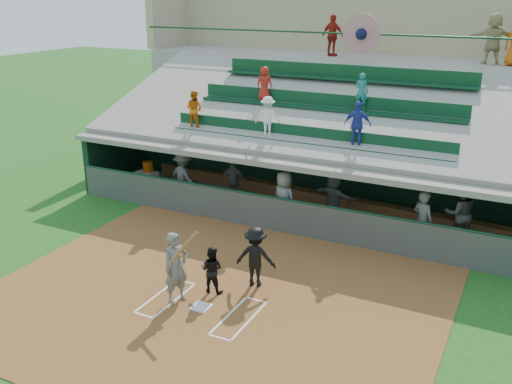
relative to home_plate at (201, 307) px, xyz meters
The scene contains 21 objects.
ground 0.04m from the home_plate, ahead, with size 100.00×100.00×0.00m, color #195016.
dirt_slab 0.50m from the home_plate, 90.00° to the left, with size 11.00×9.00×0.02m, color brown.
home_plate is the anchor object (origin of this frame).
batters_box_chalk 0.01m from the home_plate, ahead, with size 2.65×1.85×0.01m.
dugout_floor 6.75m from the home_plate, 90.00° to the left, with size 16.00×3.50×0.04m, color gray.
concourse_slab 13.69m from the home_plate, 90.00° to the left, with size 20.00×3.00×4.60m, color gray.
grandstand 10.75m from the home_plate, 90.05° to the left, with size 20.40×10.40×7.80m.
batter_at_plate 1.12m from the home_plate, behind, with size 0.95×0.81×1.95m.
catcher 1.00m from the home_plate, 101.66° to the left, with size 0.59×0.46×1.21m, color black.
home_umpire 1.89m from the home_plate, 67.20° to the left, with size 1.03×0.59×1.60m, color black.
dugout_bench 7.89m from the home_plate, 91.25° to the left, with size 13.76×0.41×0.41m, color #976237.
white_table 9.05m from the home_plate, 134.88° to the left, with size 0.78×0.58×0.68m, color silver.
water_cooler 9.08m from the home_plate, 134.40° to the left, with size 0.38×0.38×0.38m, color #C7550B.
dugout_player_a 7.45m from the home_plate, 126.47° to the left, with size 1.17×0.67×1.81m, color #5B5D58.
dugout_player_b 7.14m from the home_plate, 112.35° to the left, with size 0.95×0.40×1.63m, color #51544F.
dugout_player_c 5.47m from the home_plate, 92.64° to the left, with size 0.89×0.58×1.83m, color #61645E.
dugout_player_d 6.59m from the home_plate, 80.87° to the left, with size 1.56×0.50×1.68m, color #545651.
dugout_player_e 6.91m from the home_plate, 53.94° to the left, with size 0.67×0.44×1.82m, color #565853.
dugout_player_f 8.22m from the home_plate, 53.03° to the left, with size 0.93×0.73×1.92m, color #50534E.
concourse_staff_a 14.08m from the home_plate, 96.55° to the left, with size 0.98×0.41×1.67m, color #A21C12.
concourse_staff_c 14.88m from the home_plate, 70.36° to the left, with size 1.70×0.54×1.83m, color tan.
Camera 1 is at (6.52, -10.08, 7.20)m, focal length 40.00 mm.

